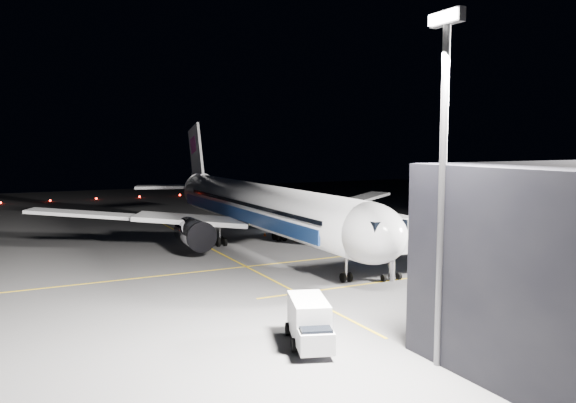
% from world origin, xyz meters
% --- Properties ---
extents(ground, '(200.00, 200.00, 0.00)m').
position_xyz_m(ground, '(0.00, 0.00, 0.00)').
color(ground, '#4C4C4F').
rests_on(ground, ground).
extents(guide_line_main, '(0.25, 80.00, 0.01)m').
position_xyz_m(guide_line_main, '(10.00, 0.00, 0.01)').
color(guide_line_main, gold).
rests_on(guide_line_main, ground).
extents(guide_line_cross, '(70.00, 0.25, 0.01)m').
position_xyz_m(guide_line_cross, '(0.00, -6.00, 0.01)').
color(guide_line_cross, gold).
rests_on(guide_line_cross, ground).
extents(guide_line_side, '(0.25, 40.00, 0.01)m').
position_xyz_m(guide_line_side, '(22.00, 10.00, 0.01)').
color(guide_line_side, gold).
rests_on(guide_line_side, ground).
extents(airliner, '(61.48, 54.22, 16.64)m').
position_xyz_m(airliner, '(-1.08, 0.00, 5.16)').
color(airliner, silver).
rests_on(airliner, ground).
extents(jet_bridge, '(3.60, 34.40, 6.30)m').
position_xyz_m(jet_bridge, '(22.00, 18.06, 4.58)').
color(jet_bridge, '#B2B2B7').
rests_on(jet_bridge, ground).
extents(floodlight_mast_south, '(2.40, 0.67, 20.70)m').
position_xyz_m(floodlight_mast_south, '(40.00, -6.01, 12.37)').
color(floodlight_mast_south, '#59595E').
rests_on(floodlight_mast_south, ground).
extents(taxiway_lights, '(0.44, 60.44, 0.44)m').
position_xyz_m(taxiway_lights, '(-72.00, 0.00, 0.22)').
color(taxiway_lights, '#FF140A').
rests_on(taxiway_lights, ground).
extents(service_truck, '(6.30, 4.15, 3.01)m').
position_xyz_m(service_truck, '(33.73, -11.29, 1.61)').
color(service_truck, silver).
rests_on(service_truck, ground).
extents(baggage_tug, '(2.57, 2.34, 1.53)m').
position_xyz_m(baggage_tug, '(-9.41, 10.19, 0.71)').
color(baggage_tug, black).
rests_on(baggage_tug, ground).
extents(safety_cone_a, '(0.41, 0.41, 0.61)m').
position_xyz_m(safety_cone_a, '(-7.18, 4.00, 0.30)').
color(safety_cone_a, '#FF520A').
rests_on(safety_cone_a, ground).
extents(safety_cone_b, '(0.43, 0.43, 0.65)m').
position_xyz_m(safety_cone_b, '(6.00, 13.51, 0.33)').
color(safety_cone_b, '#FF520A').
rests_on(safety_cone_b, ground).
extents(safety_cone_c, '(0.44, 0.44, 0.66)m').
position_xyz_m(safety_cone_c, '(-8.00, 12.41, 0.33)').
color(safety_cone_c, '#FF520A').
rests_on(safety_cone_c, ground).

